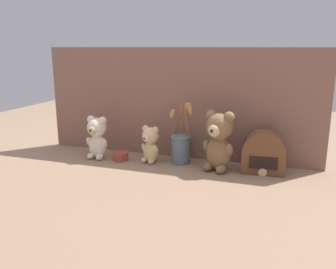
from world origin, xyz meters
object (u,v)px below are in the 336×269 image
at_px(teddy_bear_medium, 97,137).
at_px(teddy_bear_large, 219,140).
at_px(vintage_radio, 263,155).
at_px(teddy_bear_small, 150,144).
at_px(flower_vase, 181,145).
at_px(decorative_tin_tall, 121,156).

bearing_deg(teddy_bear_medium, teddy_bear_large, 1.46).
bearing_deg(teddy_bear_medium, vintage_radio, 3.75).
height_order(teddy_bear_small, vintage_radio, vintage_radio).
xyz_separation_m(teddy_bear_large, flower_vase, (-0.21, 0.06, -0.06)).
relative_size(flower_vase, vintage_radio, 1.54).
xyz_separation_m(teddy_bear_small, decorative_tin_tall, (-0.17, -0.02, -0.08)).
relative_size(teddy_bear_large, teddy_bear_medium, 1.28).
xyz_separation_m(teddy_bear_small, flower_vase, (0.16, 0.04, -0.01)).
height_order(teddy_bear_small, decorative_tin_tall, teddy_bear_small).
height_order(teddy_bear_large, teddy_bear_medium, teddy_bear_large).
relative_size(teddy_bear_large, teddy_bear_small, 1.52).
relative_size(teddy_bear_large, flower_vase, 0.92).
distance_m(teddy_bear_small, flower_vase, 0.16).
relative_size(teddy_bear_small, flower_vase, 0.60).
xyz_separation_m(teddy_bear_large, decorative_tin_tall, (-0.54, -0.01, -0.14)).
bearing_deg(decorative_tin_tall, teddy_bear_small, 5.41).
bearing_deg(teddy_bear_medium, decorative_tin_tall, 4.82).
xyz_separation_m(teddy_bear_medium, flower_vase, (0.46, 0.07, -0.03)).
bearing_deg(flower_vase, vintage_radio, -1.87).
xyz_separation_m(teddy_bear_medium, decorative_tin_tall, (0.14, 0.01, -0.10)).
bearing_deg(teddy_bear_medium, flower_vase, 8.89).
distance_m(vintage_radio, decorative_tin_tall, 0.76).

